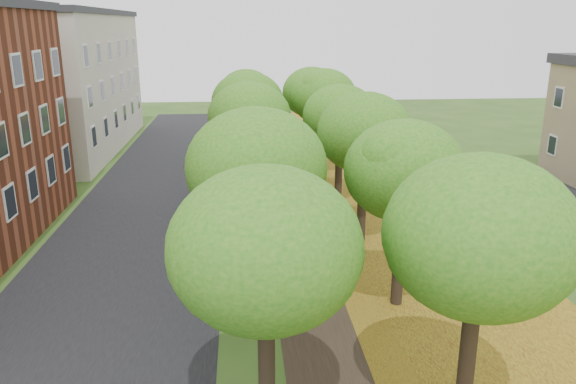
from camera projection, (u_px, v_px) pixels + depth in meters
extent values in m
cube|color=black|center=(144.00, 224.00, 27.38)|extent=(8.00, 70.00, 0.01)
cube|color=black|center=(297.00, 219.00, 27.99)|extent=(3.20, 70.00, 0.01)
cube|color=#AB981F|center=(395.00, 216.00, 28.39)|extent=(7.50, 70.00, 0.01)
cube|color=black|center=(545.00, 206.00, 30.04)|extent=(9.00, 16.00, 0.01)
cylinder|color=black|center=(267.00, 370.00, 13.02)|extent=(0.40, 0.40, 3.31)
ellipsoid|color=#266A16|center=(265.00, 249.00, 12.15)|extent=(4.17, 4.17, 3.55)
cylinder|color=black|center=(258.00, 264.00, 18.75)|extent=(0.40, 0.40, 3.31)
ellipsoid|color=#266A16|center=(257.00, 177.00, 17.88)|extent=(4.17, 4.17, 3.55)
cylinder|color=black|center=(253.00, 208.00, 24.47)|extent=(0.40, 0.40, 3.31)
ellipsoid|color=#266A16|center=(252.00, 140.00, 23.61)|extent=(4.17, 4.17, 3.55)
cylinder|color=black|center=(251.00, 173.00, 30.20)|extent=(0.40, 0.40, 3.31)
ellipsoid|color=#266A16|center=(249.00, 117.00, 29.33)|extent=(4.17, 4.17, 3.55)
cylinder|color=black|center=(249.00, 149.00, 35.92)|extent=(0.40, 0.40, 3.31)
ellipsoid|color=#266A16|center=(248.00, 102.00, 35.06)|extent=(4.17, 4.17, 3.55)
cylinder|color=black|center=(247.00, 132.00, 41.65)|extent=(0.40, 0.40, 3.31)
ellipsoid|color=#266A16|center=(246.00, 91.00, 40.78)|extent=(4.17, 4.17, 3.55)
cylinder|color=black|center=(467.00, 360.00, 13.41)|extent=(0.40, 0.40, 3.31)
ellipsoid|color=#266A16|center=(479.00, 242.00, 12.54)|extent=(4.17, 4.17, 3.55)
cylinder|color=black|center=(399.00, 259.00, 19.13)|extent=(0.40, 0.40, 3.31)
ellipsoid|color=#266A16|center=(404.00, 174.00, 18.27)|extent=(4.17, 4.17, 3.55)
cylinder|color=black|center=(362.00, 205.00, 24.86)|extent=(0.40, 0.40, 3.31)
ellipsoid|color=#266A16|center=(364.00, 138.00, 23.99)|extent=(4.17, 4.17, 3.55)
cylinder|color=black|center=(339.00, 171.00, 30.59)|extent=(0.40, 0.40, 3.31)
ellipsoid|color=#266A16|center=(340.00, 116.00, 29.72)|extent=(4.17, 4.17, 3.55)
cylinder|color=black|center=(323.00, 148.00, 36.31)|extent=(0.40, 0.40, 3.31)
ellipsoid|color=#266A16|center=(324.00, 101.00, 35.45)|extent=(4.17, 4.17, 3.55)
cylinder|color=black|center=(311.00, 131.00, 42.04)|extent=(0.40, 0.40, 3.31)
ellipsoid|color=#266A16|center=(312.00, 91.00, 41.17)|extent=(4.17, 4.17, 3.55)
cube|color=beige|center=(50.00, 84.00, 42.35)|extent=(10.00, 20.00, 10.00)
cube|color=#2D2D33|center=(41.00, 12.00, 40.86)|extent=(10.30, 20.30, 0.40)
imported|color=#A1A1A5|center=(560.00, 233.00, 24.28)|extent=(4.36, 2.84, 1.38)
imported|color=maroon|center=(520.00, 208.00, 27.74)|extent=(3.96, 2.04, 1.24)
imported|color=#313035|center=(497.00, 191.00, 30.11)|extent=(5.47, 3.84, 1.47)
imported|color=silver|center=(465.00, 172.00, 34.35)|extent=(5.14, 3.80, 1.30)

